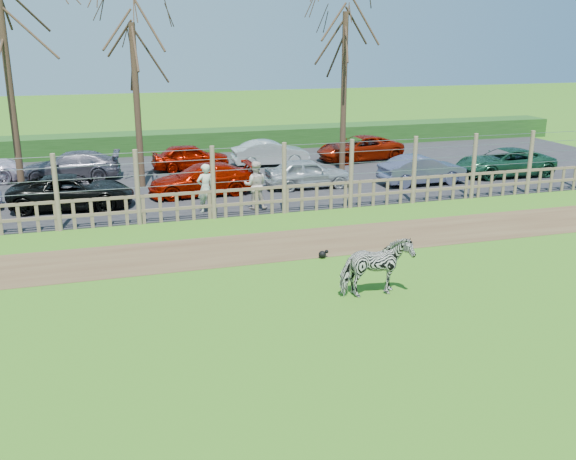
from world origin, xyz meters
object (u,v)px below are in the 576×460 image
object	(u,v)px
visitor_a	(205,188)
visitor_b	(255,185)
car_2	(72,192)
car_3	(202,180)
car_12	(359,148)
car_6	(504,162)
car_10	(191,157)
crow	(323,254)
car_11	(270,153)
car_5	(422,170)
tree_right	(345,54)
car_9	(71,166)
car_4	(308,173)
zebra	(376,268)
tree_mid	(134,66)
tree_left	(5,47)

from	to	relation	value
visitor_a	visitor_b	xyz separation A→B (m)	(1.79, -0.04, 0.00)
car_2	car_3	bearing A→B (deg)	-75.09
car_12	visitor_a	bearing A→B (deg)	-56.67
car_3	car_6	distance (m)	13.44
car_6	car_10	size ratio (longest dim) A/B	1.23
crow	car_2	bearing A→B (deg)	131.97
car_3	car_6	size ratio (longest dim) A/B	0.96
visitor_a	car_11	size ratio (longest dim) A/B	0.47
car_2	car_6	world-z (taller)	same
crow	car_5	size ratio (longest dim) A/B	0.08
visitor_a	car_6	distance (m)	13.92
visitor_b	tree_right	bearing A→B (deg)	-117.91
car_12	car_9	bearing A→B (deg)	-94.16
car_11	car_12	distance (m)	4.62
car_4	car_12	distance (m)	6.61
crow	car_6	bearing A→B (deg)	35.25
tree_right	car_10	size ratio (longest dim) A/B	2.09
car_4	zebra	bearing A→B (deg)	171.01
crow	car_12	distance (m)	14.86
visitor_a	car_10	xyz separation A→B (m)	(0.57, 7.59, -0.26)
tree_mid	car_10	xyz separation A→B (m)	(2.43, 2.86, -4.23)
tree_right	visitor_b	world-z (taller)	tree_right
tree_right	car_9	bearing A→B (deg)	171.73
tree_right	car_12	distance (m)	5.49
visitor_a	car_3	xyz separation A→B (m)	(0.28, 2.61, -0.26)
car_6	car_11	size ratio (longest dim) A/B	1.19
tree_mid	tree_right	xyz separation A→B (m)	(9.00, 0.50, 0.37)
tree_left	car_2	distance (m)	5.61
visitor_b	zebra	bearing A→B (deg)	113.18
tree_mid	visitor_b	xyz separation A→B (m)	(3.64, -4.77, -3.96)
car_4	car_6	bearing A→B (deg)	-90.66
tree_mid	car_5	size ratio (longest dim) A/B	1.87
car_2	car_6	size ratio (longest dim) A/B	1.00
visitor_a	car_12	distance (m)	11.77
car_9	car_10	xyz separation A→B (m)	(5.24, 0.64, 0.00)
tree_right	car_5	size ratio (longest dim) A/B	2.02
car_5	car_6	world-z (taller)	same
tree_mid	visitor_b	size ratio (longest dim) A/B	3.96
tree_left	visitor_a	xyz separation A→B (m)	(6.35, -3.73, -4.71)
car_6	car_12	xyz separation A→B (m)	(-4.73, 5.24, 0.00)
car_4	car_9	distance (m)	10.25
car_2	zebra	bearing A→B (deg)	-139.09
car_2	car_4	size ratio (longest dim) A/B	1.23
car_6	car_9	size ratio (longest dim) A/B	1.04
tree_right	car_2	distance (m)	12.96
car_4	car_12	bearing A→B (deg)	-40.18
car_2	car_12	bearing A→B (deg)	-60.38
tree_left	car_2	size ratio (longest dim) A/B	1.82
visitor_a	car_2	xyz separation A→B (m)	(-4.51, 1.92, -0.26)
car_11	crow	bearing A→B (deg)	172.24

